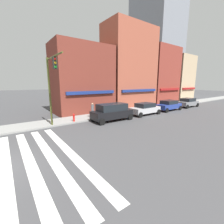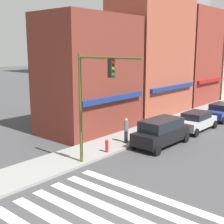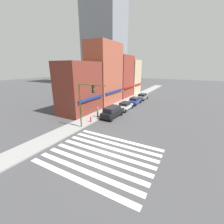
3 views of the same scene
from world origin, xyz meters
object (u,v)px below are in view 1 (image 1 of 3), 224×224
object	(u,v)px
suv_black	(112,112)
sedan_grey	(188,102)
sedan_silver	(145,109)
sedan_blue	(169,105)
pedestrian_grey_coat	(93,110)
fire_hydrant	(74,117)
traffic_signal	(52,81)

from	to	relation	value
suv_black	sedan_grey	distance (m)	16.74
sedan_silver	sedan_blue	bearing A→B (deg)	0.26
sedan_grey	suv_black	bearing A→B (deg)	179.88
pedestrian_grey_coat	fire_hydrant	size ratio (longest dim) A/B	2.10
traffic_signal	fire_hydrant	world-z (taller)	traffic_signal
traffic_signal	sedan_silver	bearing A→B (deg)	-3.67
traffic_signal	pedestrian_grey_coat	xyz separation A→B (m)	(4.78, 1.33, -3.34)
sedan_silver	sedan_grey	xyz separation A→B (m)	(11.24, 0.00, 0.00)
sedan_grey	fire_hydrant	bearing A→B (deg)	175.16
sedan_blue	traffic_signal	bearing A→B (deg)	177.32
sedan_blue	pedestrian_grey_coat	world-z (taller)	pedestrian_grey_coat
traffic_signal	fire_hydrant	xyz separation A→B (m)	(2.27, 0.95, -3.80)
sedan_grey	pedestrian_grey_coat	world-z (taller)	pedestrian_grey_coat
sedan_blue	sedan_grey	world-z (taller)	same
sedan_silver	sedan_blue	xyz separation A→B (m)	(5.46, 0.00, 0.00)
sedan_blue	fire_hydrant	bearing A→B (deg)	173.27
sedan_blue	sedan_grey	distance (m)	5.78
sedan_blue	pedestrian_grey_coat	size ratio (longest dim) A/B	2.49
traffic_signal	sedan_grey	size ratio (longest dim) A/B	1.48
traffic_signal	sedan_grey	distance (m)	23.16
fire_hydrant	sedan_silver	bearing A→B (deg)	-10.30
traffic_signal	pedestrian_grey_coat	size ratio (longest dim) A/B	3.68
traffic_signal	fire_hydrant	bearing A→B (deg)	22.78
traffic_signal	suv_black	bearing A→B (deg)	-6.93
traffic_signal	sedan_blue	bearing A→B (deg)	-2.50
traffic_signal	pedestrian_grey_coat	bearing A→B (deg)	15.59
sedan_blue	fire_hydrant	distance (m)	14.92
sedan_silver	sedan_grey	distance (m)	11.24
suv_black	fire_hydrant	bearing A→B (deg)	157.76
sedan_grey	fire_hydrant	world-z (taller)	sedan_grey
traffic_signal	sedan_grey	world-z (taller)	traffic_signal
sedan_blue	sedan_grey	size ratio (longest dim) A/B	1.00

